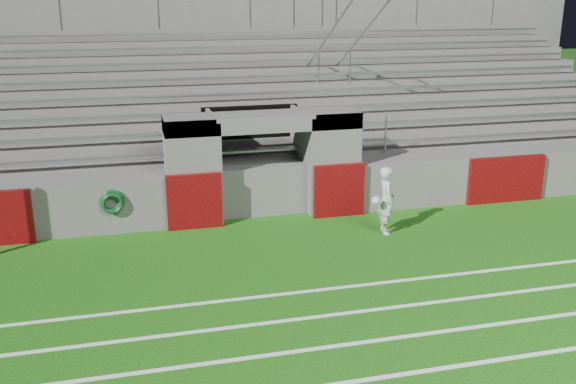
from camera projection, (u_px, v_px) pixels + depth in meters
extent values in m
plane|color=#17540E|center=(300.00, 270.00, 13.07)|extent=(90.00, 90.00, 0.00)
cube|color=white|center=(372.00, 379.00, 9.36)|extent=(28.00, 0.09, 0.01)
cube|color=white|center=(349.00, 344.00, 10.29)|extent=(28.00, 0.09, 0.01)
cube|color=white|center=(330.00, 315.00, 11.21)|extent=(28.00, 0.09, 0.01)
cube|color=white|center=(314.00, 290.00, 12.14)|extent=(28.00, 0.09, 0.01)
cube|color=#5C5A57|center=(540.00, 174.00, 17.62)|extent=(10.60, 0.35, 1.25)
cube|color=#5C5A57|center=(191.00, 170.00, 15.50)|extent=(1.20, 1.00, 2.60)
cube|color=#5C5A57|center=(332.00, 161.00, 16.34)|extent=(1.20, 1.00, 2.60)
cube|color=black|center=(250.00, 151.00, 17.51)|extent=(2.60, 0.20, 2.50)
cube|color=#5C5A57|center=(214.00, 164.00, 16.22)|extent=(0.10, 2.20, 2.50)
cube|color=#5C5A57|center=(302.00, 158.00, 16.76)|extent=(0.10, 2.20, 2.50)
cube|color=#5C5A57|center=(263.00, 121.00, 15.59)|extent=(4.80, 1.00, 0.40)
cube|color=#5C5A57|center=(237.00, 138.00, 19.53)|extent=(26.00, 8.00, 0.20)
cube|color=#5C5A57|center=(238.00, 158.00, 19.71)|extent=(26.00, 8.00, 1.05)
cube|color=#500609|center=(194.00, 201.00, 15.17)|extent=(1.30, 0.15, 1.35)
cube|color=#500609|center=(339.00, 190.00, 16.01)|extent=(1.30, 0.15, 1.35)
cube|color=#500609|center=(506.00, 179.00, 17.13)|extent=(2.20, 0.15, 1.25)
cube|color=gray|center=(256.00, 150.00, 16.72)|extent=(23.00, 0.28, 0.06)
cube|color=#5C5A57|center=(250.00, 144.00, 17.52)|extent=(24.00, 0.75, 0.38)
cube|color=gray|center=(250.00, 130.00, 17.31)|extent=(23.00, 0.28, 0.06)
cube|color=#5C5A57|center=(245.00, 132.00, 18.16)|extent=(24.00, 0.75, 0.76)
cube|color=gray|center=(245.00, 111.00, 17.89)|extent=(23.00, 0.28, 0.06)
cube|color=#5C5A57|center=(240.00, 120.00, 18.79)|extent=(24.00, 0.75, 1.14)
cube|color=gray|center=(240.00, 94.00, 18.47)|extent=(23.00, 0.28, 0.06)
cube|color=#5C5A57|center=(235.00, 109.00, 19.43)|extent=(24.00, 0.75, 1.52)
cube|color=gray|center=(235.00, 77.00, 19.05)|extent=(23.00, 0.28, 0.06)
cube|color=#5C5A57|center=(231.00, 99.00, 20.07)|extent=(24.00, 0.75, 1.90)
cube|color=gray|center=(231.00, 62.00, 19.63)|extent=(23.00, 0.28, 0.06)
cube|color=#5C5A57|center=(227.00, 90.00, 20.71)|extent=(24.00, 0.75, 2.28)
cube|color=gray|center=(227.00, 47.00, 20.21)|extent=(23.00, 0.28, 0.06)
cube|color=#5C5A57|center=(224.00, 81.00, 21.34)|extent=(24.00, 0.75, 2.66)
cube|color=gray|center=(223.00, 33.00, 20.79)|extent=(23.00, 0.28, 0.06)
cube|color=#5C5A57|center=(221.00, 77.00, 21.95)|extent=(26.00, 0.60, 5.29)
cylinder|color=#A5A8AD|center=(350.00, 137.00, 16.97)|extent=(0.05, 0.05, 1.00)
cylinder|color=#A5A8AD|center=(318.00, 66.00, 19.29)|extent=(0.05, 0.05, 1.00)
cylinder|color=#A5A8AD|center=(293.00, 11.00, 21.62)|extent=(0.05, 0.05, 1.00)
cylinder|color=#A5A8AD|center=(319.00, 49.00, 19.15)|extent=(0.05, 6.02, 3.08)
cylinder|color=#A5A8AD|center=(386.00, 135.00, 17.21)|extent=(0.05, 0.05, 1.00)
cylinder|color=#A5A8AD|center=(350.00, 66.00, 19.53)|extent=(0.05, 0.05, 1.00)
cylinder|color=#A5A8AD|center=(322.00, 11.00, 21.85)|extent=(0.05, 0.05, 1.00)
cylinder|color=#A5A8AD|center=(350.00, 49.00, 19.38)|extent=(0.05, 6.02, 3.08)
cylinder|color=#A5A8AD|center=(59.00, 11.00, 19.85)|extent=(0.05, 0.05, 1.10)
cylinder|color=#A5A8AD|center=(158.00, 11.00, 20.55)|extent=(0.05, 0.05, 1.10)
cylinder|color=#A5A8AD|center=(250.00, 10.00, 21.25)|extent=(0.05, 0.05, 1.10)
cylinder|color=#A5A8AD|center=(336.00, 9.00, 21.95)|extent=(0.05, 0.05, 1.10)
cylinder|color=#A5A8AD|center=(416.00, 9.00, 22.66)|extent=(0.05, 0.05, 1.10)
cylinder|color=#A5A8AD|center=(492.00, 8.00, 23.36)|extent=(0.05, 0.05, 1.10)
imported|color=silver|center=(386.00, 200.00, 14.86)|extent=(0.45, 0.63, 1.59)
sphere|color=white|center=(376.00, 201.00, 14.52)|extent=(0.20, 0.20, 0.20)
torus|color=#0C3F14|center=(113.00, 201.00, 14.70)|extent=(0.56, 0.10, 0.56)
torus|color=#0C401C|center=(113.00, 204.00, 14.66)|extent=(0.50, 0.10, 0.50)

